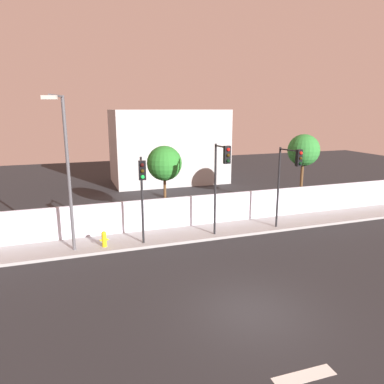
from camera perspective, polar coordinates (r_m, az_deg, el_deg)
ground_plane at (r=13.54m, az=9.50°, el=-18.32°), size 80.00×80.00×0.00m
sidewalk at (r=20.35m, az=-1.63°, el=-6.84°), size 36.00×2.40×0.15m
perimeter_wall at (r=21.22m, az=-2.70°, el=-3.23°), size 36.00×0.18×1.80m
traffic_light_left at (r=20.75m, az=15.19°, el=3.22°), size 0.54×1.63×4.74m
traffic_light_center at (r=18.80m, az=4.67°, el=3.31°), size 0.35×1.51×5.06m
traffic_light_right at (r=17.52m, az=-7.93°, el=1.33°), size 0.46×1.64×4.53m
street_lamp_curbside at (r=17.74m, az=-19.41°, el=4.29°), size 0.90×2.00×7.47m
fire_hydrant at (r=18.89m, az=-13.82°, el=-7.18°), size 0.44×0.26×0.82m
roadside_tree_leftmost at (r=22.09m, az=-4.42°, el=4.53°), size 2.15×2.15×4.83m
roadside_tree_midleft at (r=26.44m, az=17.34°, el=6.31°), size 2.23×2.23×5.30m
low_building_distant at (r=34.97m, az=-3.76°, el=7.27°), size 10.65×6.00×6.94m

